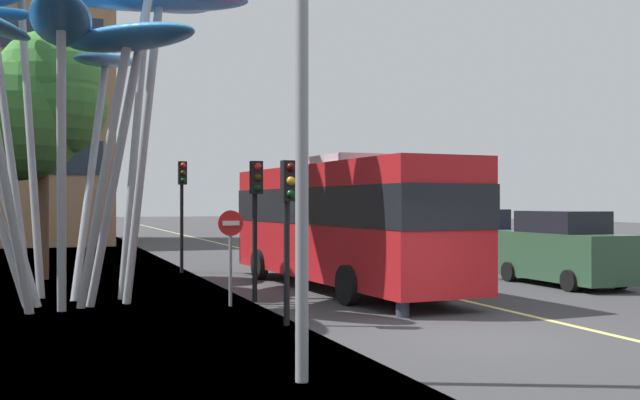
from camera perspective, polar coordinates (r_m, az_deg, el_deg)
name	(u,v)px	position (r m, az deg, el deg)	size (l,w,h in m)	color
ground	(438,342)	(13.71, 8.98, -10.62)	(120.00, 240.00, 0.10)	#38383A
red_bus	(341,217)	(21.01, 1.58, -1.31)	(3.18, 11.26, 3.70)	red
leaf_sculpture	(66,26)	(19.32, -18.74, 12.46)	(9.45, 9.78, 8.75)	#9EA0A5
traffic_light_kerb_near	(288,206)	(14.70, -2.43, -0.44)	(0.28, 0.42, 3.26)	black
traffic_light_kerb_far	(256,200)	(18.28, -4.90, 0.01)	(0.28, 0.42, 3.44)	black
traffic_light_island_mid	(182,192)	(26.27, -10.44, 0.58)	(0.28, 0.42, 3.86)	black
car_parked_mid	(562,250)	(23.19, 17.93, -3.64)	(1.91, 4.58, 2.18)	#2D5138
car_parked_far	(475,241)	(28.24, 11.71, -3.05)	(2.04, 3.85, 2.19)	navy
street_lamp	(325,19)	(10.57, 0.41, 13.58)	(1.59, 0.44, 7.79)	gray
tree_pavement_near	(33,107)	(25.00, -21.02, 6.62)	(4.61, 4.63, 7.79)	brown
pedestrian	(403,277)	(16.09, 6.30, -5.86)	(0.34, 0.34, 1.68)	#2D3342
no_entry_sign	(231,242)	(17.68, -6.82, -3.19)	(0.60, 0.12, 2.25)	gray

